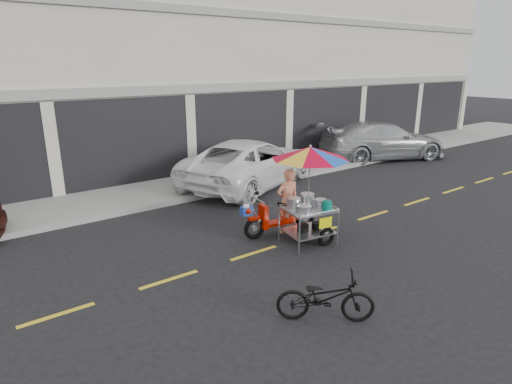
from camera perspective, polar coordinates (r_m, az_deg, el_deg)
ground at (r=10.57m, az=8.54°, el=-5.32°), size 90.00×90.00×0.00m
sidewalk at (r=14.72m, az=-6.65°, el=1.49°), size 45.00×3.00×0.15m
shophouse_block at (r=20.01m, az=-7.41°, el=17.58°), size 36.00×8.11×10.40m
centerline at (r=10.57m, az=8.54°, el=-5.30°), size 42.00×0.10×0.01m
white_pickup at (r=14.27m, az=-0.81°, el=3.98°), size 6.09×4.48×1.54m
silver_pickup at (r=19.03m, az=16.51°, el=6.61°), size 5.80×3.97×1.56m
near_bicycle at (r=7.04m, az=9.24°, el=-13.71°), size 1.54×1.41×0.82m
food_vendor_rig at (r=9.72m, az=6.00°, el=1.62°), size 2.25×2.03×2.26m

